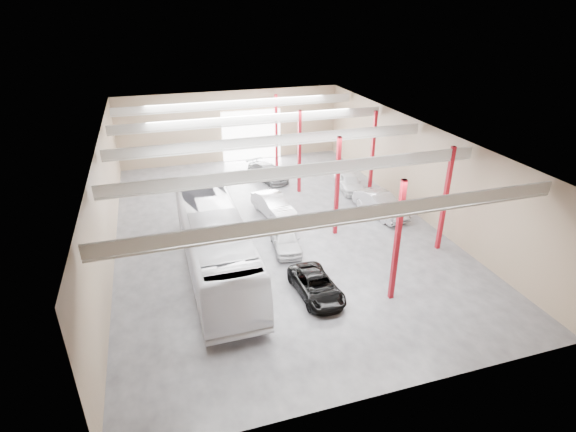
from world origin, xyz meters
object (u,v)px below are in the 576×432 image
car_row_b (273,205)px  car_row_c (268,172)px  black_sedan (316,286)px  car_row_a (286,239)px  car_right_near (381,204)px  car_right_far (349,182)px  coach_bus (215,242)px

car_row_b → car_row_c: car_row_b is taller
black_sedan → car_row_c: car_row_c is taller
car_row_a → car_right_near: bearing=26.0°
car_row_a → car_right_far: 11.53m
black_sedan → coach_bus: bearing=136.7°
coach_bus → car_row_a: size_ratio=3.34×
coach_bus → black_sedan: size_ratio=3.13×
car_row_a → car_row_b: car_row_b is taller
black_sedan → car_row_a: (-0.10, 5.50, 0.09)m
car_row_a → car_row_c: car_row_a is taller
car_row_b → car_row_a: bearing=-108.0°
coach_bus → car_row_c: size_ratio=2.89×
coach_bus → car_row_b: (5.41, 6.54, -1.16)m
coach_bus → car_right_near: coach_bus is taller
car_right_far → black_sedan: bearing=-115.4°
car_row_b → car_right_near: (7.85, -2.29, 0.04)m
coach_bus → car_right_far: size_ratio=3.19×
black_sedan → car_right_near: size_ratio=0.88×
coach_bus → black_sedan: bearing=-40.6°
coach_bus → car_right_near: size_ratio=2.76×
car_right_far → car_row_a: bearing=-130.0°
car_row_b → car_row_c: (1.54, 7.43, -0.10)m
black_sedan → car_right_far: size_ratio=1.02×
car_row_a → car_row_c: 12.82m
car_row_c → black_sedan: bearing=-115.0°
black_sedan → car_row_a: size_ratio=1.07×
coach_bus → car_right_far: 16.10m
car_row_b → car_right_near: bearing=-27.4°
car_row_a → car_right_near: size_ratio=0.83×
car_row_b → coach_bus: bearing=-140.7°
black_sedan → car_right_near: (8.38, 8.41, 0.22)m
car_right_far → car_row_c: bearing=148.5°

